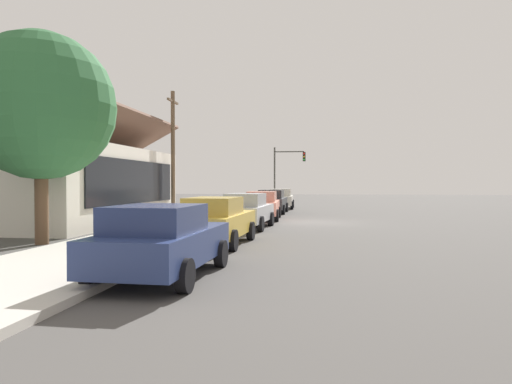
% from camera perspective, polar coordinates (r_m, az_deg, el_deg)
% --- Properties ---
extents(ground_plane, '(120.00, 120.00, 0.00)m').
position_cam_1_polar(ground_plane, '(24.55, 6.65, -3.70)').
color(ground_plane, '#4C4947').
extents(sidewalk_curb, '(60.00, 4.20, 0.16)m').
position_cam_1_polar(sidewalk_curb, '(25.32, -6.15, -3.37)').
color(sidewalk_curb, beige).
rests_on(sidewalk_curb, ground).
extents(car_navy, '(4.50, 2.19, 1.59)m').
position_cam_1_polar(car_navy, '(10.37, -11.38, -5.80)').
color(car_navy, navy).
rests_on(car_navy, ground).
extents(car_mustard, '(4.63, 2.07, 1.59)m').
position_cam_1_polar(car_mustard, '(15.57, -4.83, -3.48)').
color(car_mustard, gold).
rests_on(car_mustard, ground).
extents(car_silver, '(4.63, 2.09, 1.59)m').
position_cam_1_polar(car_silver, '(21.14, -1.09, -2.26)').
color(car_silver, silver).
rests_on(car_silver, ground).
extents(car_coral, '(4.87, 2.12, 1.59)m').
position_cam_1_polar(car_coral, '(26.23, 0.79, -1.60)').
color(car_coral, '#EA8C75').
rests_on(car_coral, ground).
extents(car_charcoal, '(4.73, 1.98, 1.59)m').
position_cam_1_polar(car_charcoal, '(31.78, 1.97, -1.13)').
color(car_charcoal, '#2D3035').
rests_on(car_charcoal, ground).
extents(car_ivory, '(4.84, 2.14, 1.59)m').
position_cam_1_polar(car_ivory, '(37.56, 3.09, -0.78)').
color(car_ivory, silver).
rests_on(car_ivory, ground).
extents(storefront_building, '(13.42, 6.92, 5.73)m').
position_cam_1_polar(storefront_building, '(25.71, -21.24, 1.04)').
color(storefront_building, silver).
rests_on(storefront_building, ground).
extents(shade_tree, '(4.92, 4.92, 7.08)m').
position_cam_1_polar(shade_tree, '(17.39, -24.74, 9.44)').
color(shade_tree, brown).
rests_on(shade_tree, ground).
extents(traffic_light_main, '(0.37, 2.79, 5.20)m').
position_cam_1_polar(traffic_light_main, '(41.27, 3.74, 3.10)').
color(traffic_light_main, '#383833').
rests_on(traffic_light_main, ground).
extents(utility_pole_wooden, '(1.80, 0.24, 7.50)m').
position_cam_1_polar(utility_pole_wooden, '(28.33, -10.08, 4.88)').
color(utility_pole_wooden, brown).
rests_on(utility_pole_wooden, ground).
extents(fire_hydrant_red, '(0.22, 0.22, 0.71)m').
position_cam_1_polar(fire_hydrant_red, '(15.45, -10.18, -4.71)').
color(fire_hydrant_red, red).
rests_on(fire_hydrant_red, sidewalk_curb).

